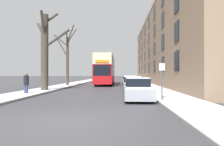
{
  "coord_description": "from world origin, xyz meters",
  "views": [
    {
      "loc": [
        2.13,
        -7.27,
        1.7
      ],
      "look_at": [
        1.0,
        18.51,
        1.83
      ],
      "focal_mm": 32.0,
      "sensor_mm": 36.0,
      "label": 1
    }
  ],
  "objects": [
    {
      "name": "double_decker_bus",
      "position": [
        -0.3,
        24.12,
        2.57
      ],
      "size": [
        2.58,
        11.26,
        4.54
      ],
      "color": "red",
      "rests_on": "ground"
    },
    {
      "name": "sidewalk_right",
      "position": [
        5.66,
        53.0,
        0.08
      ],
      "size": [
        2.76,
        130.0,
        0.16
      ],
      "color": "gray",
      "rests_on": "ground"
    },
    {
      "name": "pedestrian_left_sidewalk",
      "position": [
        -5.46,
        8.43,
        0.99
      ],
      "size": [
        0.39,
        0.39,
        1.8
      ],
      "rotation": [
        0.0,
        0.0,
        5.81
      ],
      "color": "navy",
      "rests_on": "ground"
    },
    {
      "name": "parked_car_0",
      "position": [
        3.22,
        5.9,
        0.68
      ],
      "size": [
        1.75,
        4.19,
        1.46
      ],
      "color": "#9EA3AD",
      "rests_on": "ground"
    },
    {
      "name": "parked_car_1",
      "position": [
        3.22,
        11.79,
        0.69
      ],
      "size": [
        1.82,
        4.13,
        1.49
      ],
      "color": "#474C56",
      "rests_on": "ground"
    },
    {
      "name": "bare_tree_left_0",
      "position": [
        -5.22,
        11.79,
        4.14
      ],
      "size": [
        3.66,
        2.9,
        8.05
      ],
      "color": "#423A30",
      "rests_on": "ground"
    },
    {
      "name": "parked_car_2",
      "position": [
        3.22,
        17.07,
        0.68
      ],
      "size": [
        1.74,
        4.24,
        1.49
      ],
      "color": "#474C56",
      "rests_on": "ground"
    },
    {
      "name": "parked_car_3",
      "position": [
        3.22,
        22.27,
        0.67
      ],
      "size": [
        1.69,
        4.46,
        1.46
      ],
      "color": "silver",
      "rests_on": "ground"
    },
    {
      "name": "sidewalk_left",
      "position": [
        -5.66,
        53.0,
        0.08
      ],
      "size": [
        2.76,
        130.0,
        0.16
      ],
      "color": "gray",
      "rests_on": "ground"
    },
    {
      "name": "parked_car_4",
      "position": [
        3.22,
        27.5,
        0.62
      ],
      "size": [
        1.7,
        3.93,
        1.33
      ],
      "color": "maroon",
      "rests_on": "ground"
    },
    {
      "name": "ground_plane",
      "position": [
        0.0,
        0.0,
        0.0
      ],
      "size": [
        320.0,
        320.0,
        0.0
      ],
      "primitive_type": "plane",
      "color": "#424247"
    },
    {
      "name": "terrace_facade_right",
      "position": [
        11.54,
        27.77,
        6.42
      ],
      "size": [
        9.1,
        46.17,
        12.84
      ],
      "color": "#8C7056",
      "rests_on": "ground"
    },
    {
      "name": "street_sign_post",
      "position": [
        4.59,
        4.73,
        1.37
      ],
      "size": [
        0.32,
        0.07,
        2.38
      ],
      "color": "#4C4F54",
      "rests_on": "ground"
    },
    {
      "name": "bare_tree_left_1",
      "position": [
        -5.27,
        20.0,
        4.01
      ],
      "size": [
        3.13,
        2.85,
        8.06
      ],
      "color": "#423A30",
      "rests_on": "ground"
    }
  ]
}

